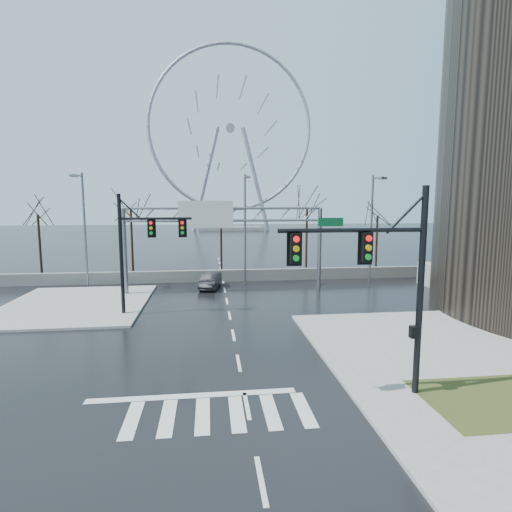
{
  "coord_description": "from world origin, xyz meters",
  "views": [
    {
      "loc": [
        -1.29,
        -17.71,
        7.32
      ],
      "look_at": [
        1.73,
        7.68,
        4.0
      ],
      "focal_mm": 28.0,
      "sensor_mm": 36.0,
      "label": 1
    }
  ],
  "objects": [
    {
      "name": "ground",
      "position": [
        0.0,
        0.0,
        0.0
      ],
      "size": [
        260.0,
        260.0,
        0.0
      ],
      "primitive_type": "plane",
      "color": "black",
      "rests_on": "ground"
    },
    {
      "name": "sidewalk_far",
      "position": [
        -11.0,
        12.0,
        0.07
      ],
      "size": [
        10.0,
        12.0,
        0.15
      ],
      "primitive_type": "cube",
      "color": "gray",
      "rests_on": "ground"
    },
    {
      "name": "streetlight_mid",
      "position": [
        2.0,
        18.16,
        5.89
      ],
      "size": [
        0.5,
        2.55,
        10.0
      ],
      "color": "slate",
      "rests_on": "ground"
    },
    {
      "name": "tree_right",
      "position": [
        9.0,
        23.5,
        6.22
      ],
      "size": [
        3.9,
        3.9,
        7.8
      ],
      "color": "black",
      "rests_on": "ground"
    },
    {
      "name": "streetlight_left",
      "position": [
        -12.0,
        18.16,
        5.89
      ],
      "size": [
        0.5,
        2.55,
        10.0
      ],
      "color": "slate",
      "rests_on": "ground"
    },
    {
      "name": "car",
      "position": [
        -1.21,
        17.0,
        0.67
      ],
      "size": [
        2.15,
        4.27,
        1.34
      ],
      "primitive_type": "imported",
      "rotation": [
        0.0,
        0.0,
        -0.19
      ],
      "color": "black",
      "rests_on": "ground"
    },
    {
      "name": "sidewalk_right_ext",
      "position": [
        10.0,
        2.0,
        0.07
      ],
      "size": [
        12.0,
        10.0,
        0.15
      ],
      "primitive_type": "cube",
      "color": "gray",
      "rests_on": "ground"
    },
    {
      "name": "tree_far_left",
      "position": [
        -18.0,
        24.0,
        5.57
      ],
      "size": [
        3.5,
        3.5,
        7.0
      ],
      "color": "black",
      "rests_on": "ground"
    },
    {
      "name": "ferris_wheel",
      "position": [
        5.0,
        95.0,
        26.13
      ],
      "size": [
        45.0,
        6.0,
        50.91
      ],
      "color": "gray",
      "rests_on": "ground"
    },
    {
      "name": "sign_gantry",
      "position": [
        -0.38,
        14.96,
        5.18
      ],
      "size": [
        16.36,
        0.4,
        7.6
      ],
      "color": "slate",
      "rests_on": "ground"
    },
    {
      "name": "signal_mast_far",
      "position": [
        -5.87,
        8.96,
        4.83
      ],
      "size": [
        4.72,
        0.41,
        8.0
      ],
      "color": "black",
      "rests_on": "ground"
    },
    {
      "name": "tree_far_right",
      "position": [
        17.0,
        24.0,
        5.41
      ],
      "size": [
        3.4,
        3.4,
        6.8
      ],
      "color": "black",
      "rests_on": "ground"
    },
    {
      "name": "tree_center",
      "position": [
        0.0,
        24.5,
        5.17
      ],
      "size": [
        3.25,
        3.25,
        6.5
      ],
      "color": "black",
      "rests_on": "ground"
    },
    {
      "name": "barrier_wall",
      "position": [
        0.0,
        20.0,
        0.55
      ],
      "size": [
        52.0,
        0.5,
        1.1
      ],
      "primitive_type": "cube",
      "color": "slate",
      "rests_on": "ground"
    },
    {
      "name": "grass_strip",
      "position": [
        9.0,
        -5.0,
        0.15
      ],
      "size": [
        5.0,
        4.0,
        0.02
      ],
      "primitive_type": "cube",
      "color": "#303917",
      "rests_on": "sidewalk_near"
    },
    {
      "name": "streetlight_right",
      "position": [
        14.0,
        18.16,
        5.89
      ],
      "size": [
        0.5,
        2.55,
        10.0
      ],
      "color": "slate",
      "rests_on": "ground"
    },
    {
      "name": "signal_mast_near",
      "position": [
        5.14,
        -4.04,
        4.87
      ],
      "size": [
        5.52,
        0.41,
        8.0
      ],
      "color": "black",
      "rests_on": "ground"
    },
    {
      "name": "tree_left",
      "position": [
        -9.0,
        23.5,
        5.98
      ],
      "size": [
        3.75,
        3.75,
        7.5
      ],
      "color": "black",
      "rests_on": "ground"
    }
  ]
}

